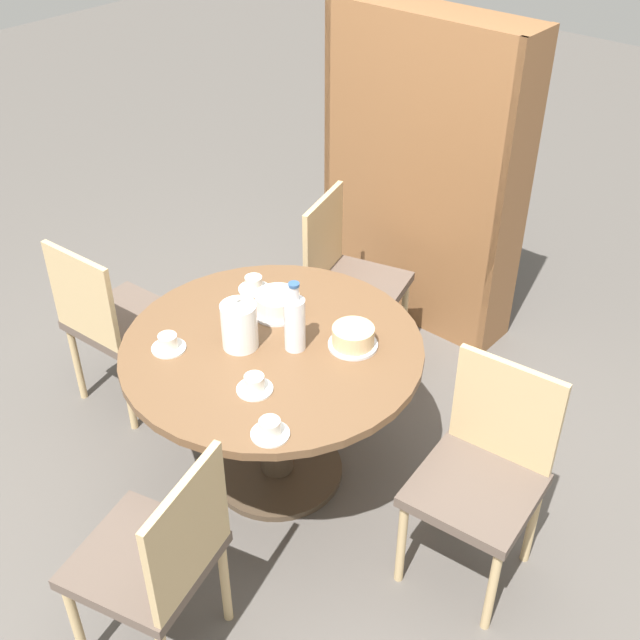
# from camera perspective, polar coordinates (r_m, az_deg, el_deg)

# --- Properties ---
(ground_plane) EXTENTS (14.00, 14.00, 0.00)m
(ground_plane) POSITION_cam_1_polar(r_m,az_deg,el_deg) (3.59, -3.04, -10.72)
(ground_plane) COLOR #56514C
(dining_table) EXTENTS (1.18, 1.18, 0.70)m
(dining_table) POSITION_cam_1_polar(r_m,az_deg,el_deg) (3.22, -3.34, -4.10)
(dining_table) COLOR #473828
(dining_table) RESTS_ON ground_plane
(chair_a) EXTENTS (0.46, 0.46, 0.88)m
(chair_a) POSITION_cam_1_polar(r_m,az_deg,el_deg) (2.98, 11.54, -10.53)
(chair_a) COLOR tan
(chair_a) RESTS_ON ground_plane
(chair_b) EXTENTS (0.52, 0.52, 0.88)m
(chair_b) POSITION_cam_1_polar(r_m,az_deg,el_deg) (3.93, 2.03, 3.06)
(chair_b) COLOR tan
(chair_b) RESTS_ON ground_plane
(chair_c) EXTENTS (0.45, 0.45, 0.88)m
(chair_c) POSITION_cam_1_polar(r_m,az_deg,el_deg) (3.76, -14.50, 0.11)
(chair_c) COLOR tan
(chair_c) RESTS_ON ground_plane
(chair_d) EXTENTS (0.51, 0.51, 0.88)m
(chair_d) POSITION_cam_1_polar(r_m,az_deg,el_deg) (2.72, -11.45, -16.27)
(chair_d) COLOR tan
(chair_d) RESTS_ON ground_plane
(bookshelf) EXTENTS (1.08, 0.28, 1.64)m
(bookshelf) POSITION_cam_1_polar(r_m,az_deg,el_deg) (4.18, 7.14, 9.86)
(bookshelf) COLOR brown
(bookshelf) RESTS_ON ground_plane
(coffee_pot) EXTENTS (0.14, 0.14, 0.23)m
(coffee_pot) POSITION_cam_1_polar(r_m,az_deg,el_deg) (3.06, -5.76, -0.27)
(coffee_pot) COLOR white
(coffee_pot) RESTS_ON dining_table
(water_bottle) EXTENTS (0.08, 0.08, 0.30)m
(water_bottle) POSITION_cam_1_polar(r_m,az_deg,el_deg) (3.03, -1.81, -0.15)
(water_bottle) COLOR silver
(water_bottle) RESTS_ON dining_table
(cake_main) EXTENTS (0.21, 0.21, 0.09)m
(cake_main) POSITION_cam_1_polar(r_m,az_deg,el_deg) (3.27, -3.05, 1.16)
(cake_main) COLOR silver
(cake_main) RESTS_ON dining_table
(cake_second) EXTENTS (0.19, 0.19, 0.09)m
(cake_second) POSITION_cam_1_polar(r_m,az_deg,el_deg) (3.08, 2.37, -1.25)
(cake_second) COLOR silver
(cake_second) RESTS_ON dining_table
(cup_a) EXTENTS (0.13, 0.13, 0.06)m
(cup_a) POSITION_cam_1_polar(r_m,az_deg,el_deg) (3.43, -4.74, 2.52)
(cup_a) COLOR silver
(cup_a) RESTS_ON dining_table
(cup_b) EXTENTS (0.13, 0.13, 0.06)m
(cup_b) POSITION_cam_1_polar(r_m,az_deg,el_deg) (2.72, -3.58, -7.76)
(cup_b) COLOR silver
(cup_b) RESTS_ON dining_table
(cup_c) EXTENTS (0.13, 0.13, 0.06)m
(cup_c) POSITION_cam_1_polar(r_m,az_deg,el_deg) (2.90, -4.68, -4.60)
(cup_c) COLOR silver
(cup_c) RESTS_ON dining_table
(cup_d) EXTENTS (0.13, 0.13, 0.06)m
(cup_d) POSITION_cam_1_polar(r_m,az_deg,el_deg) (3.13, -10.74, -1.65)
(cup_d) COLOR silver
(cup_d) RESTS_ON dining_table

